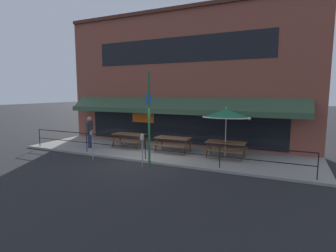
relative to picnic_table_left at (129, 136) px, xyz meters
name	(u,v)px	position (x,y,z in m)	size (l,w,h in m)	color
ground_plane	(142,162)	(2.11, -2.16, -0.71)	(120.00, 120.00, 0.00)	#232326
patio_deck	(162,152)	(2.11, -0.16, -0.66)	(15.00, 4.00, 0.10)	gray
restaurant_building	(179,79)	(2.11, 2.06, 3.18)	(15.00, 1.60, 7.84)	brown
patio_railing	(145,144)	(2.11, -1.86, 0.09)	(13.84, 0.04, 0.97)	black
picnic_table_left	(129,136)	(0.00, 0.00, 0.00)	(1.80, 1.42, 0.76)	brown
picnic_table_centre	(173,140)	(2.71, -0.07, 0.00)	(1.80, 1.42, 0.76)	brown
picnic_table_right	(226,145)	(5.41, -0.13, 0.00)	(1.80, 1.42, 0.76)	brown
patio_umbrella_right	(226,114)	(5.41, -0.23, 1.47)	(2.14, 2.14, 2.38)	#B7B2A8
pedestrian_walking	(90,131)	(-1.88, -1.01, 0.35)	(0.33, 0.61, 1.71)	navy
parking_meter_near	(92,135)	(-0.26, -2.68, 0.44)	(0.15, 0.16, 1.42)	gray
parking_meter_far	(142,140)	(2.50, -2.79, 0.44)	(0.15, 0.16, 1.42)	gray
street_sign_pole	(149,119)	(2.74, -2.62, 1.34)	(0.28, 0.09, 3.98)	#1E6033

